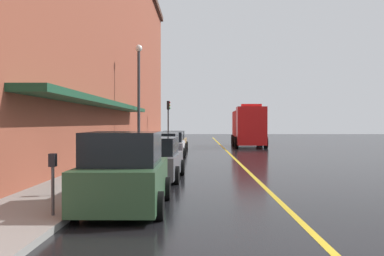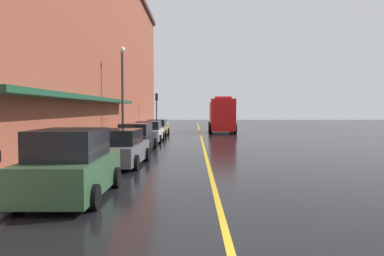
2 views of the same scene
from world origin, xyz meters
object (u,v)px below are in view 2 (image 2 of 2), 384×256
object	(u,v)px
parked_car_2	(137,138)
parked_car_4	(157,128)
parked_car_0	(71,166)
traffic_light_near	(157,104)
parked_car_3	(149,132)
parking_meter_0	(45,154)
parked_car_1	(120,148)
street_lamp_left	(122,83)
parking_meter_2	(137,126)
fire_truck	(222,116)

from	to	relation	value
parked_car_2	parked_car_4	bearing A→B (deg)	1.19
parked_car_0	traffic_light_near	xyz separation A→B (m)	(-1.24, 35.84, 2.27)
parked_car_3	parking_meter_0	bearing A→B (deg)	175.36
parked_car_1	parking_meter_0	xyz separation A→B (m)	(-1.46, -4.46, 0.30)
parked_car_2	parked_car_3	bearing A→B (deg)	1.03
parked_car_1	parked_car_3	xyz separation A→B (m)	(-0.14, 11.82, -0.01)
parked_car_0	traffic_light_near	distance (m)	35.93
parking_meter_0	street_lamp_left	size ratio (longest dim) A/B	0.19
parked_car_1	street_lamp_left	world-z (taller)	street_lamp_left
parked_car_0	traffic_light_near	bearing A→B (deg)	1.59
parking_meter_2	street_lamp_left	size ratio (longest dim) A/B	0.19
parked_car_1	traffic_light_near	size ratio (longest dim) A/B	1.04
traffic_light_near	parked_car_2	bearing A→B (deg)	-87.06
parked_car_1	parked_car_4	world-z (taller)	parked_car_1
parked_car_3	traffic_light_near	distance (m)	18.30
parked_car_1	parking_meter_0	distance (m)	4.70
parked_car_1	fire_truck	xyz separation A→B (m)	(6.24, 23.86, 1.03)
fire_truck	street_lamp_left	distance (m)	15.19
parked_car_2	parked_car_4	distance (m)	12.31
parked_car_4	traffic_light_near	bearing A→B (deg)	6.72
parked_car_1	parked_car_2	world-z (taller)	parked_car_2
parked_car_4	parking_meter_2	xyz separation A→B (m)	(-1.30, -3.79, 0.33)
parked_car_0	parking_meter_0	size ratio (longest dim) A/B	3.17
fire_truck	parking_meter_2	distance (m)	12.32
street_lamp_left	parked_car_0	bearing A→B (deg)	-83.73
parked_car_0	parked_car_4	distance (m)	23.99
parked_car_0	fire_truck	size ratio (longest dim) A/B	0.52
parking_meter_0	parked_car_1	bearing A→B (deg)	71.92
parked_car_4	street_lamp_left	bearing A→B (deg)	164.76
parked_car_2	fire_truck	size ratio (longest dim) A/B	0.58
street_lamp_left	parking_meter_0	bearing A→B (deg)	-87.83
parked_car_2	parking_meter_2	world-z (taller)	parked_car_2
parked_car_2	parked_car_0	bearing A→B (deg)	-178.77
parked_car_2	parking_meter_2	size ratio (longest dim) A/B	3.54
parked_car_1	fire_truck	world-z (taller)	fire_truck
parked_car_1	parked_car_2	size ratio (longest dim) A/B	0.95
street_lamp_left	traffic_light_near	size ratio (longest dim) A/B	1.61
parked_car_0	parked_car_1	size ratio (longest dim) A/B	0.95
parked_car_0	parked_car_3	size ratio (longest dim) A/B	0.92
fire_truck	parking_meter_0	world-z (taller)	fire_truck
parked_car_0	traffic_light_near	world-z (taller)	traffic_light_near
parked_car_2	fire_truck	world-z (taller)	fire_truck
fire_truck	parking_meter_2	bearing A→B (deg)	-37.43
traffic_light_near	parking_meter_2	bearing A→B (deg)	-90.23
parked_car_1	traffic_light_near	bearing A→B (deg)	4.82
parked_car_1	fire_truck	bearing A→B (deg)	-12.52
fire_truck	parking_meter_2	world-z (taller)	fire_truck
fire_truck	parked_car_2	bearing A→B (deg)	-18.14
parked_car_1	street_lamp_left	distance (m)	12.15
parked_car_0	parked_car_2	size ratio (longest dim) A/B	0.90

